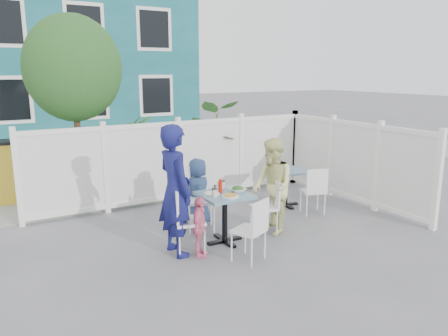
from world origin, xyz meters
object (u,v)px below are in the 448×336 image
spare_table (286,178)px  chair_left (183,216)px  main_table (225,205)px  chair_near (253,226)px  boy (198,192)px  toddler (199,227)px  man (175,190)px  utility_cabinet (13,173)px  chair_back (200,193)px  woman (272,186)px  chair_right (268,202)px

spare_table → chair_left: size_ratio=0.79×
main_table → chair_near: size_ratio=0.87×
spare_table → boy: (-1.94, -0.09, 0.02)m
chair_left → toddler: (0.15, -0.22, -0.13)m
main_table → chair_left: bearing=-175.7°
man → utility_cabinet: bearing=20.6°
main_table → toddler: (-0.57, -0.27, -0.16)m
chair_back → boy: bearing=-82.8°
main_table → woman: woman is taller
chair_near → woman: bearing=17.5°
utility_cabinet → chair_left: utility_cabinet is taller
chair_left → chair_near: 1.01m
chair_left → main_table: bearing=107.4°
chair_left → woman: woman is taller
main_table → chair_right: 0.81m
chair_left → utility_cabinet: bearing=-142.4°
man → woman: man is taller
spare_table → chair_right: chair_right is taller
chair_left → toddler: bearing=46.6°
chair_back → boy: boy is taller
utility_cabinet → toddler: utility_cabinet is taller
boy → woman: bearing=136.1°
woman → boy: 1.27m
chair_near → boy: bearing=65.7°
chair_right → man: man is taller
man → toddler: 0.61m
spare_table → boy: size_ratio=0.66×
boy → chair_back: bearing=78.8°
utility_cabinet → chair_near: (2.51, -4.71, -0.08)m
woman → man: bearing=-76.1°
chair_right → utility_cabinet: bearing=54.2°
toddler → chair_right: bearing=-43.0°
spare_table → toddler: size_ratio=0.88×
spare_table → chair_back: size_ratio=0.75×
utility_cabinet → chair_left: (1.81, -3.97, -0.03)m
chair_right → toddler: (-1.38, -0.28, -0.08)m
spare_table → chair_right: 1.49m
spare_table → chair_back: (-1.97, -0.22, 0.04)m
chair_right → boy: (-0.81, 0.89, 0.07)m
chair_right → chair_near: 1.14m
utility_cabinet → spare_table: 5.34m
utility_cabinet → chair_left: 4.37m
utility_cabinet → boy: bearing=-45.4°
chair_back → chair_near: size_ratio=1.15×
utility_cabinet → woman: bearing=-44.4°
chair_back → man: size_ratio=0.55×
utility_cabinet → chair_near: bearing=-57.1°
utility_cabinet → main_table: 4.66m
man → toddler: bearing=-142.0°
man → main_table: bearing=-92.8°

